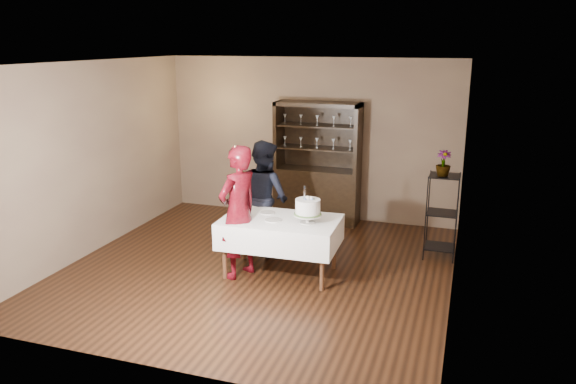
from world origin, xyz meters
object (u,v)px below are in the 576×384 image
Objects in this scene: china_hutch at (317,182)px; cake at (308,208)px; plant_etagere at (442,213)px; cake_table at (280,232)px; woman at (238,212)px; potted_plant at (443,163)px; man at (264,197)px.

cake is at bearing -77.64° from china_hutch.
china_hutch is at bearing 153.17° from plant_etagere.
cake is at bearing -5.37° from cake_table.
woman reaches higher than potted_plant.
man is 4.64× the size of potted_plant.
cake_table is 0.94× the size of man.
china_hutch is 2.42m from cake.
plant_etagere is 2.31m from cake_table.
cake is at bearing -141.01° from potted_plant.
potted_plant is (2.40, 1.43, 0.50)m from woman.
cake_table is 0.90m from man.
woman is 4.93× the size of potted_plant.
man is 3.37× the size of cake.
potted_plant reaches higher than plant_etagere.
woman is 3.57× the size of cake.
plant_etagere is 2.49m from man.
plant_etagere is at bearing 32.92° from cake_table.
china_hutch is 2.33m from plant_etagere.
potted_plant reaches higher than cake_table.
woman is at bearing -167.86° from cake.
man is at bearing -168.48° from potted_plant.
china_hutch reaches higher than cake_table.
plant_etagere is at bearing 39.52° from cake.
plant_etagere is (2.08, -1.05, -0.01)m from china_hutch.
man reaches higher than potted_plant.
plant_etagere reaches higher than cake_table.
man is (-0.49, 0.72, 0.24)m from cake_table.
cake_table is 0.61m from woman.
china_hutch is 2.31m from cake_table.
woman is at bearing 121.45° from man.
plant_etagere is 3.43× the size of potted_plant.
plant_etagere is 0.74× the size of man.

